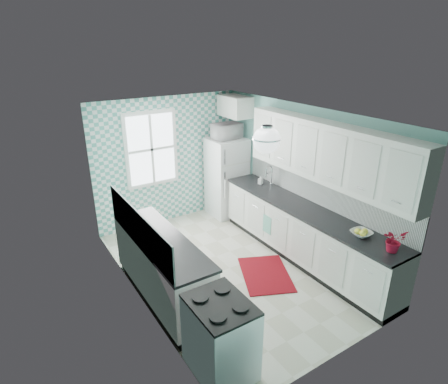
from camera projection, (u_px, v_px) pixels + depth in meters
floor at (230, 269)px, 6.12m from camera, size 3.00×4.40×0.02m
ceiling at (231, 114)px, 5.16m from camera, size 3.00×4.40×0.02m
wall_back at (168, 161)px, 7.36m from camera, size 3.00×0.02×2.50m
wall_front at (347, 268)px, 3.92m from camera, size 3.00×0.02×2.50m
wall_left at (134, 223)px, 4.89m from camera, size 0.02×4.40×2.50m
wall_right at (304, 179)px, 6.40m from camera, size 0.02×4.40×2.50m
accent_wall at (169, 161)px, 7.34m from camera, size 3.00×0.01×2.50m
window at (151, 149)px, 7.03m from camera, size 1.04×0.05×1.44m
backsplash_right at (320, 190)px, 6.10m from camera, size 0.02×3.60×0.51m
backsplash_left at (138, 228)px, 4.86m from camera, size 0.02×2.15×0.51m
upper_cabinets_right at (327, 152)px, 5.59m from camera, size 0.33×3.20×0.90m
upper_cabinet_fridge at (234, 106)px, 7.33m from camera, size 0.40×0.74×0.40m
ceiling_light at (267, 140)px, 4.61m from camera, size 0.34×0.34×0.35m
base_cabinets_right at (303, 235)px, 6.23m from camera, size 0.60×3.60×0.90m
countertop_right at (305, 209)px, 6.05m from camera, size 0.63×3.60×0.04m
base_cabinets_left at (162, 270)px, 5.29m from camera, size 0.60×2.15×0.90m
countertop_left at (161, 240)px, 5.12m from camera, size 0.63×2.15×0.04m
fridge at (227, 177)px, 7.76m from camera, size 0.71×0.71×1.63m
stove at (220, 336)px, 4.08m from camera, size 0.60×0.75×0.90m
sink at (265, 188)px, 6.88m from camera, size 0.45×0.38×0.53m
rug at (266, 274)px, 5.94m from camera, size 1.08×1.24×0.02m
dish_towel at (267, 225)px, 6.51m from camera, size 0.03×0.21×0.32m
fruit_bowl at (361, 233)px, 5.19m from camera, size 0.29×0.29×0.07m
potted_plant at (394, 240)px, 4.77m from camera, size 0.32×0.29×0.31m
soap_bottle at (260, 180)px, 7.01m from camera, size 0.10×0.10×0.17m
microwave at (227, 131)px, 7.39m from camera, size 0.57×0.40×0.30m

